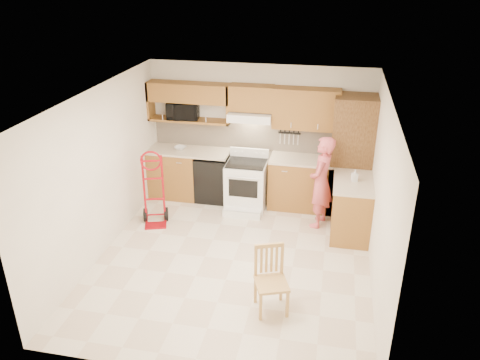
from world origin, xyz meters
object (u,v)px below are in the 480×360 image
(person, at_px, (321,182))
(range, at_px, (246,182))
(microwave, at_px, (183,110))
(dining_chair, at_px, (272,281))
(hand_truck, at_px, (154,192))

(person, bearing_deg, range, -89.62)
(microwave, bearing_deg, person, -23.55)
(range, bearing_deg, dining_chair, -72.42)
(microwave, xyz_separation_m, person, (2.55, -0.74, -0.86))
(range, xyz_separation_m, hand_truck, (-1.40, -0.85, 0.08))
(hand_truck, bearing_deg, dining_chair, -56.69)
(dining_chair, bearing_deg, microwave, 103.45)
(hand_truck, height_order, dining_chair, hand_truck)
(microwave, xyz_separation_m, hand_truck, (-0.16, -1.27, -1.05))
(range, height_order, hand_truck, hand_truck)
(person, relative_size, hand_truck, 1.31)
(microwave, bearing_deg, dining_chair, -63.47)
(range, relative_size, dining_chair, 1.18)
(person, xyz_separation_m, hand_truck, (-2.72, -0.53, -0.19))
(person, distance_m, dining_chair, 2.41)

